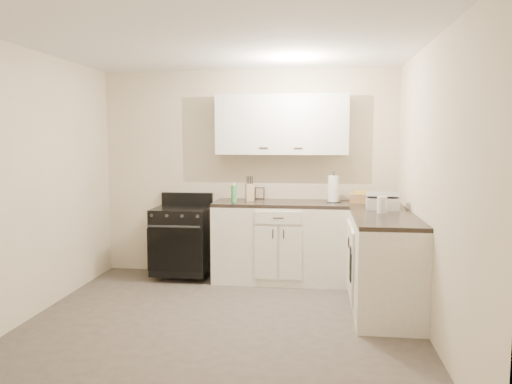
# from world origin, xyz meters

# --- Properties ---
(floor) EXTENTS (3.60, 3.60, 0.00)m
(floor) POSITION_xyz_m (0.00, 0.00, 0.00)
(floor) COLOR #473F38
(floor) RESTS_ON ground
(ceiling) EXTENTS (3.60, 3.60, 0.00)m
(ceiling) POSITION_xyz_m (0.00, 0.00, 2.50)
(ceiling) COLOR white
(ceiling) RESTS_ON wall_back
(wall_back) EXTENTS (3.60, 0.00, 3.60)m
(wall_back) POSITION_xyz_m (0.00, 1.80, 1.25)
(wall_back) COLOR beige
(wall_back) RESTS_ON ground
(wall_right) EXTENTS (0.00, 3.60, 3.60)m
(wall_right) POSITION_xyz_m (1.80, 0.00, 1.25)
(wall_right) COLOR beige
(wall_right) RESTS_ON ground
(wall_left) EXTENTS (0.00, 3.60, 3.60)m
(wall_left) POSITION_xyz_m (-1.80, 0.00, 1.25)
(wall_left) COLOR beige
(wall_left) RESTS_ON ground
(wall_front) EXTENTS (3.60, 0.00, 3.60)m
(wall_front) POSITION_xyz_m (0.00, -1.80, 1.25)
(wall_front) COLOR beige
(wall_front) RESTS_ON ground
(base_cabinets_back) EXTENTS (1.55, 0.60, 0.90)m
(base_cabinets_back) POSITION_xyz_m (0.43, 1.50, 0.45)
(base_cabinets_back) COLOR silver
(base_cabinets_back) RESTS_ON floor
(base_cabinets_right) EXTENTS (0.60, 1.90, 0.90)m
(base_cabinets_right) POSITION_xyz_m (1.50, 0.85, 0.45)
(base_cabinets_right) COLOR silver
(base_cabinets_right) RESTS_ON floor
(countertop_back) EXTENTS (1.55, 0.60, 0.04)m
(countertop_back) POSITION_xyz_m (0.43, 1.50, 0.92)
(countertop_back) COLOR black
(countertop_back) RESTS_ON base_cabinets_back
(countertop_right) EXTENTS (0.60, 1.90, 0.04)m
(countertop_right) POSITION_xyz_m (1.50, 0.85, 0.92)
(countertop_right) COLOR black
(countertop_right) RESTS_ON base_cabinets_right
(upper_cabinets) EXTENTS (1.55, 0.30, 0.70)m
(upper_cabinets) POSITION_xyz_m (0.43, 1.65, 1.84)
(upper_cabinets) COLOR silver
(upper_cabinets) RESTS_ON wall_back
(stove) EXTENTS (0.65, 0.55, 0.79)m
(stove) POSITION_xyz_m (-0.76, 1.48, 0.46)
(stove) COLOR black
(stove) RESTS_ON floor
(knife_block) EXTENTS (0.12, 0.11, 0.20)m
(knife_block) POSITION_xyz_m (0.05, 1.55, 1.04)
(knife_block) COLOR #D2B881
(knife_block) RESTS_ON countertop_back
(paper_towel) EXTENTS (0.17, 0.17, 0.31)m
(paper_towel) POSITION_xyz_m (1.04, 1.55, 1.09)
(paper_towel) COLOR white
(paper_towel) RESTS_ON countertop_back
(soap_bottle) EXTENTS (0.08, 0.08, 0.20)m
(soap_bottle) POSITION_xyz_m (-0.11, 1.41, 1.04)
(soap_bottle) COLOR green
(soap_bottle) RESTS_ON countertop_back
(picture_frame) EXTENTS (0.12, 0.04, 0.14)m
(picture_frame) POSITION_xyz_m (0.15, 1.76, 1.01)
(picture_frame) COLOR black
(picture_frame) RESTS_ON countertop_back
(wicker_basket) EXTENTS (0.32, 0.22, 0.11)m
(wicker_basket) POSITION_xyz_m (1.39, 1.55, 0.99)
(wicker_basket) COLOR #A77C4F
(wicker_basket) RESTS_ON countertop_right
(countertop_grill) EXTENTS (0.34, 0.32, 0.12)m
(countertop_grill) POSITION_xyz_m (1.53, 1.04, 1.00)
(countertop_grill) COLOR silver
(countertop_grill) RESTS_ON countertop_right
(glass_jar) EXTENTS (0.11, 0.11, 0.16)m
(glass_jar) POSITION_xyz_m (1.49, 0.73, 1.02)
(glass_jar) COLOR silver
(glass_jar) RESTS_ON countertop_right
(oven_mitt_near) EXTENTS (0.02, 0.16, 0.27)m
(oven_mitt_near) POSITION_xyz_m (1.18, 0.44, 0.46)
(oven_mitt_near) COLOR black
(oven_mitt_near) RESTS_ON base_cabinets_right
(oven_mitt_far) EXTENTS (0.02, 0.13, 0.23)m
(oven_mitt_far) POSITION_xyz_m (1.18, 0.49, 0.53)
(oven_mitt_far) COLOR black
(oven_mitt_far) RESTS_ON base_cabinets_right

